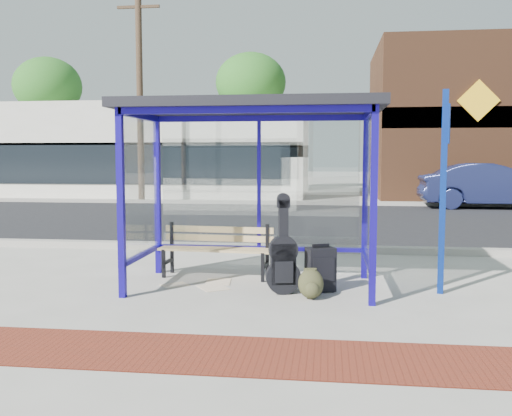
# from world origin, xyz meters

# --- Properties ---
(ground) EXTENTS (120.00, 120.00, 0.00)m
(ground) POSITION_xyz_m (0.00, 0.00, 0.00)
(ground) COLOR #B2ADA0
(ground) RESTS_ON ground
(brick_paver_strip) EXTENTS (60.00, 1.00, 0.01)m
(brick_paver_strip) POSITION_xyz_m (0.00, -2.60, 0.01)
(brick_paver_strip) COLOR maroon
(brick_paver_strip) RESTS_ON ground
(curb_near) EXTENTS (60.00, 0.25, 0.12)m
(curb_near) POSITION_xyz_m (0.00, 2.90, 0.06)
(curb_near) COLOR gray
(curb_near) RESTS_ON ground
(street_asphalt) EXTENTS (60.00, 10.00, 0.00)m
(street_asphalt) POSITION_xyz_m (0.00, 8.00, 0.00)
(street_asphalt) COLOR black
(street_asphalt) RESTS_ON ground
(curb_far) EXTENTS (60.00, 0.25, 0.12)m
(curb_far) POSITION_xyz_m (0.00, 13.10, 0.06)
(curb_far) COLOR gray
(curb_far) RESTS_ON ground
(far_sidewalk) EXTENTS (60.00, 4.00, 0.01)m
(far_sidewalk) POSITION_xyz_m (0.00, 15.00, 0.00)
(far_sidewalk) COLOR #B2ADA0
(far_sidewalk) RESTS_ON ground
(bus_shelter) EXTENTS (3.30, 1.80, 2.42)m
(bus_shelter) POSITION_xyz_m (0.00, 0.07, 2.07)
(bus_shelter) COLOR #190D95
(bus_shelter) RESTS_ON ground
(storefront_white) EXTENTS (18.00, 6.04, 4.00)m
(storefront_white) POSITION_xyz_m (-9.00, 17.99, 2.00)
(storefront_white) COLOR silver
(storefront_white) RESTS_ON ground
(storefront_brown) EXTENTS (10.00, 7.08, 6.40)m
(storefront_brown) POSITION_xyz_m (8.00, 18.49, 3.20)
(storefront_brown) COLOR #59331E
(storefront_brown) RESTS_ON ground
(tree_left) EXTENTS (3.60, 3.60, 7.03)m
(tree_left) POSITION_xyz_m (-14.00, 22.00, 5.45)
(tree_left) COLOR #4C3826
(tree_left) RESTS_ON ground
(tree_mid) EXTENTS (3.60, 3.60, 7.03)m
(tree_mid) POSITION_xyz_m (-3.00, 22.00, 5.45)
(tree_mid) COLOR #4C3826
(tree_mid) RESTS_ON ground
(utility_pole_west) EXTENTS (1.60, 0.24, 8.00)m
(utility_pole_west) POSITION_xyz_m (-6.00, 13.40, 4.11)
(utility_pole_west) COLOR #4C3826
(utility_pole_west) RESTS_ON ground
(bench) EXTENTS (1.64, 0.51, 0.76)m
(bench) POSITION_xyz_m (-0.60, 0.61, 0.43)
(bench) COLOR black
(bench) RESTS_ON ground
(guitar_bag) EXTENTS (0.45, 0.22, 1.19)m
(guitar_bag) POSITION_xyz_m (0.44, -0.33, 0.44)
(guitar_bag) COLOR black
(guitar_bag) RESTS_ON ground
(suitcase) EXTENTS (0.41, 0.34, 0.62)m
(suitcase) POSITION_xyz_m (0.90, -0.14, 0.29)
(suitcase) COLOR black
(suitcase) RESTS_ON ground
(backpack) EXTENTS (0.34, 0.31, 0.37)m
(backpack) POSITION_xyz_m (0.79, -0.53, 0.18)
(backpack) COLOR #31311B
(backpack) RESTS_ON ground
(sign_post) EXTENTS (0.14, 0.31, 2.54)m
(sign_post) POSITION_xyz_m (2.41, -0.05, 1.43)
(sign_post) COLOR navy
(sign_post) RESTS_ON ground
(newspaper_a) EXTENTS (0.51, 0.53, 0.01)m
(newspaper_a) POSITION_xyz_m (-0.50, -0.11, 0.00)
(newspaper_a) COLOR white
(newspaper_a) RESTS_ON ground
(newspaper_b) EXTENTS (0.44, 0.43, 0.01)m
(newspaper_b) POSITION_xyz_m (-1.04, -0.03, 0.00)
(newspaper_b) COLOR white
(newspaper_b) RESTS_ON ground
(newspaper_c) EXTENTS (0.37, 0.45, 0.01)m
(newspaper_c) POSITION_xyz_m (-0.50, 0.24, 0.00)
(newspaper_c) COLOR white
(newspaper_c) RESTS_ON ground
(parked_car) EXTENTS (4.58, 1.63, 1.51)m
(parked_car) POSITION_xyz_m (6.37, 12.50, 0.75)
(parked_car) COLOR #1A1F49
(parked_car) RESTS_ON ground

